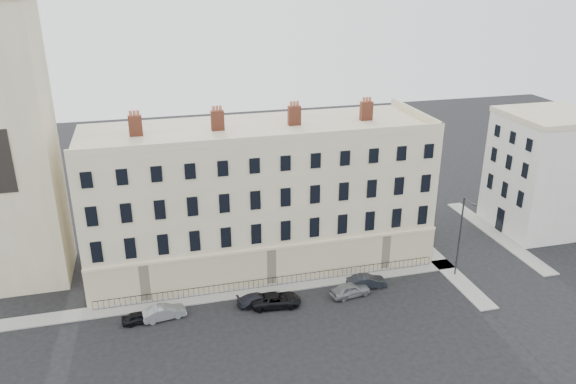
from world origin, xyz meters
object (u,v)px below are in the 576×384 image
car_b (164,312)px  car_e (350,290)px  car_a (139,317)px  car_f (367,281)px  car_d (276,300)px  streetlamp (461,233)px  car_c (257,299)px

car_b → car_e: 18.05m
car_a → car_f: 22.45m
car_d → car_f: bearing=-78.4°
car_f → streetlamp: bearing=-86.7°
car_a → car_f: (22.44, 0.47, 0.12)m
car_b → car_a: bearing=83.7°
car_c → streetlamp: 21.86m
car_a → car_e: car_e is taller
car_c → car_f: (11.40, 0.28, 0.09)m
car_d → streetlamp: size_ratio=0.54×
car_e → car_f: bearing=-71.5°
car_e → streetlamp: bearing=-94.5°
car_d → streetlamp: 20.19m
car_a → car_d: car_d is taller
car_c → car_e: size_ratio=0.97×
streetlamp → car_d: bearing=-172.0°
car_b → car_d: bearing=-102.1°
car_a → streetlamp: (32.46, 0.26, 4.39)m
car_a → car_d: 12.76m
car_f → streetlamp: size_ratio=0.45×
streetlamp → car_e: bearing=-170.0°
car_d → streetlamp: streetlamp is taller
car_d → car_e: car_e is taller
car_a → car_e: bearing=-97.6°
car_f → streetlamp: 10.89m
car_d → car_f: 9.75m
car_c → car_e: 9.28m
car_a → car_f: car_f is taller
car_c → car_e: bearing=-101.6°
car_e → car_f: (2.16, 1.11, -0.03)m
car_d → streetlamp: bearing=-82.0°
car_c → car_b: bearing=84.1°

